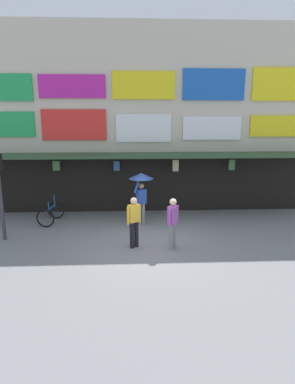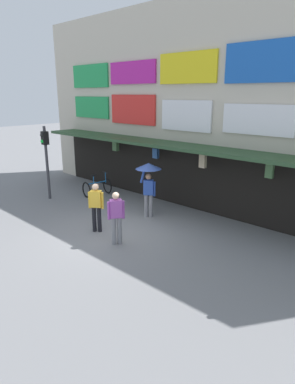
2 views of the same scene
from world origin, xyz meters
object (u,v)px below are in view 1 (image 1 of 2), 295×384
bicycle_parked (51,213)px  pedestrian_in_purple (134,220)px  pedestrian_with_umbrella (141,184)px  pedestrian_in_red (173,221)px

bicycle_parked → pedestrian_in_purple: pedestrian_in_purple is taller
pedestrian_in_purple → pedestrian_with_umbrella: (0.30, 2.24, 0.69)m
bicycle_parked → pedestrian_in_red: (4.55, -2.86, 0.55)m
bicycle_parked → pedestrian_in_purple: size_ratio=0.74×
bicycle_parked → pedestrian_with_umbrella: 3.85m
bicycle_parked → pedestrian_in_purple: 4.29m
bicycle_parked → pedestrian_in_red: bearing=-32.2°
bicycle_parked → pedestrian_in_purple: bearing=-38.7°
pedestrian_in_purple → pedestrian_in_red: 1.24m
bicycle_parked → pedestrian_with_umbrella: size_ratio=0.60×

